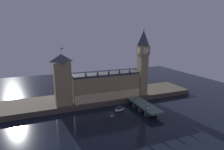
{
  "coord_description": "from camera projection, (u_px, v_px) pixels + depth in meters",
  "views": [
    {
      "loc": [
        -61.21,
        -151.69,
        73.73
      ],
      "look_at": [
        8.02,
        20.0,
        32.22
      ],
      "focal_mm": 30.0,
      "sensor_mm": 36.0,
      "label": 1
    }
  ],
  "objects": [
    {
      "name": "clock_tower",
      "position": [
        143.0,
        61.0,
        206.99
      ],
      "size": [
        11.43,
        11.54,
        73.17
      ],
      "color": "#9E845B",
      "rests_on": "embankment"
    },
    {
      "name": "car_northbound_trail",
      "position": [
        146.0,
        107.0,
        172.49
      ],
      "size": [
        2.09,
        4.78,
        1.45
      ],
      "color": "white",
      "rests_on": "bridge"
    },
    {
      "name": "street_lamp_near",
      "position": [
        147.0,
        107.0,
        164.88
      ],
      "size": [
        1.34,
        0.6,
        6.18
      ],
      "color": "#2D3333",
      "rests_on": "bridge"
    },
    {
      "name": "pedestrian_mid_walk",
      "position": [
        152.0,
        104.0,
        179.82
      ],
      "size": [
        0.38,
        0.38,
        1.8
      ],
      "color": "black",
      "rests_on": "bridge"
    },
    {
      "name": "car_northbound_lead",
      "position": [
        135.0,
        100.0,
        191.23
      ],
      "size": [
        2.02,
        3.84,
        1.32
      ],
      "color": "silver",
      "rests_on": "bridge"
    },
    {
      "name": "bridge",
      "position": [
        144.0,
        106.0,
        181.86
      ],
      "size": [
        13.96,
        46.0,
        6.38
      ],
      "color": "#476656",
      "rests_on": "ground_plane"
    },
    {
      "name": "boat_upstream",
      "position": [
        120.0,
        109.0,
        181.35
      ],
      "size": [
        11.28,
        6.97,
        4.59
      ],
      "color": "white",
      "rests_on": "ground_plane"
    },
    {
      "name": "embankment",
      "position": [
        99.0,
        98.0,
        210.45
      ],
      "size": [
        220.0,
        42.0,
        5.34
      ],
      "color": "#4C4438",
      "rests_on": "ground_plane"
    },
    {
      "name": "street_lamp_mid",
      "position": [
        150.0,
        99.0,
        182.96
      ],
      "size": [
        1.34,
        0.6,
        6.27
      ],
      "color": "#2D3333",
      "rests_on": "bridge"
    },
    {
      "name": "ground_plane",
      "position": [
        112.0,
        113.0,
        175.74
      ],
      "size": [
        400.0,
        400.0,
        0.0
      ],
      "primitive_type": "plane",
      "color": "black"
    },
    {
      "name": "parliament_hall",
      "position": [
        106.0,
        86.0,
        199.73
      ],
      "size": [
        71.48,
        17.39,
        32.89
      ],
      "color": "#9E845B",
      "rests_on": "embankment"
    },
    {
      "name": "pedestrian_far_rail",
      "position": [
        133.0,
        100.0,
        189.07
      ],
      "size": [
        0.38,
        0.38,
        1.87
      ],
      "color": "black",
      "rests_on": "bridge"
    },
    {
      "name": "victoria_tower",
      "position": [
        62.0,
        79.0,
        181.02
      ],
      "size": [
        15.87,
        15.87,
        55.34
      ],
      "color": "#9E845B",
      "rests_on": "embankment"
    }
  ]
}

